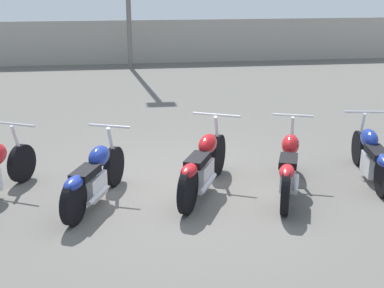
{
  "coord_description": "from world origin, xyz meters",
  "views": [
    {
      "loc": [
        -1.05,
        -7.25,
        3.01
      ],
      "look_at": [
        0.0,
        0.12,
        0.65
      ],
      "focal_mm": 50.0,
      "sensor_mm": 36.0,
      "label": 1
    }
  ],
  "objects_px": {
    "motorcycle_slot_3": "(289,166)",
    "motorcycle_slot_4": "(372,156)",
    "motorcycle_slot_2": "(203,165)",
    "motorcycle_slot_1": "(94,177)"
  },
  "relations": [
    {
      "from": "motorcycle_slot_4",
      "to": "motorcycle_slot_2",
      "type": "bearing_deg",
      "value": -166.37
    },
    {
      "from": "motorcycle_slot_1",
      "to": "motorcycle_slot_3",
      "type": "height_order",
      "value": "motorcycle_slot_3"
    },
    {
      "from": "motorcycle_slot_3",
      "to": "motorcycle_slot_4",
      "type": "bearing_deg",
      "value": 33.85
    },
    {
      "from": "motorcycle_slot_1",
      "to": "motorcycle_slot_3",
      "type": "xyz_separation_m",
      "value": [
        2.74,
        -0.0,
        0.01
      ]
    },
    {
      "from": "motorcycle_slot_3",
      "to": "motorcycle_slot_4",
      "type": "xyz_separation_m",
      "value": [
        1.41,
        0.33,
        -0.02
      ]
    },
    {
      "from": "motorcycle_slot_3",
      "to": "motorcycle_slot_4",
      "type": "distance_m",
      "value": 1.45
    },
    {
      "from": "motorcycle_slot_2",
      "to": "motorcycle_slot_4",
      "type": "xyz_separation_m",
      "value": [
        2.62,
        0.14,
        -0.03
      ]
    },
    {
      "from": "motorcycle_slot_1",
      "to": "motorcycle_slot_4",
      "type": "height_order",
      "value": "motorcycle_slot_1"
    },
    {
      "from": "motorcycle_slot_4",
      "to": "motorcycle_slot_3",
      "type": "bearing_deg",
      "value": -156.31
    },
    {
      "from": "motorcycle_slot_1",
      "to": "motorcycle_slot_3",
      "type": "bearing_deg",
      "value": 21.8
    }
  ]
}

